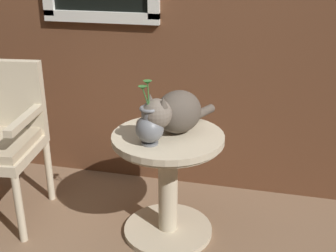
{
  "coord_description": "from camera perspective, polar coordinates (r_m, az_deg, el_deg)",
  "views": [
    {
      "loc": [
        0.79,
        -1.82,
        1.54
      ],
      "look_at": [
        0.29,
        0.23,
        0.67
      ],
      "focal_mm": 46.39,
      "sensor_mm": 36.0,
      "label": 1
    }
  ],
  "objects": [
    {
      "name": "ground_plane",
      "position": [
        2.51,
        -8.04,
        -15.66
      ],
      "size": [
        6.0,
        6.0,
        0.0
      ],
      "primitive_type": "plane",
      "color": "#7F6047"
    },
    {
      "name": "wicker_side_table",
      "position": [
        2.39,
        -0.0,
        -5.74
      ],
      "size": [
        0.6,
        0.6,
        0.62
      ],
      "color": "beige",
      "rests_on": "ground_plane"
    },
    {
      "name": "cat",
      "position": [
        2.27,
        0.9,
        1.85
      ],
      "size": [
        0.32,
        0.53,
        0.25
      ],
      "color": "brown",
      "rests_on": "wicker_side_table"
    },
    {
      "name": "pewter_vase_with_ivy",
      "position": [
        2.16,
        -2.44,
        0.01
      ],
      "size": [
        0.14,
        0.14,
        0.33
      ],
      "color": "slate",
      "rests_on": "wicker_side_table"
    }
  ]
}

